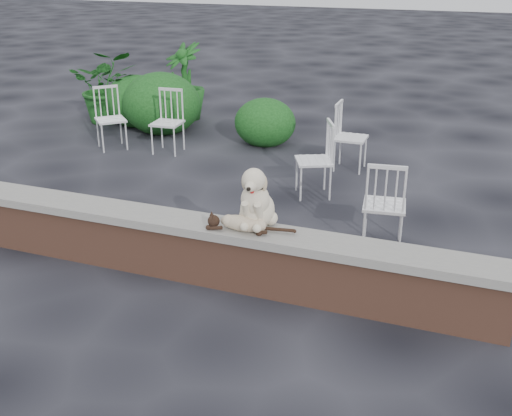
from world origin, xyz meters
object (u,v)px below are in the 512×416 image
(chair_b, at_px, (167,122))
(chair_d, at_px, (314,159))
(chair_c, at_px, (385,203))
(potted_plant_b, at_px, (184,82))
(chair_e, at_px, (351,137))
(cat, at_px, (243,222))
(chair_a, at_px, (111,119))
(dog, at_px, (257,195))
(potted_plant_a, at_px, (107,86))

(chair_b, bearing_deg, chair_d, -25.36)
(chair_b, bearing_deg, chair_c, -34.74)
(chair_b, bearing_deg, potted_plant_b, 104.82)
(chair_e, bearing_deg, chair_b, 93.75)
(cat, xyz_separation_m, chair_a, (-3.48, 3.29, -0.19))
(cat, relative_size, chair_a, 0.98)
(cat, bearing_deg, chair_e, 82.00)
(potted_plant_b, bearing_deg, cat, -58.53)
(dog, relative_size, chair_e, 0.62)
(chair_e, relative_size, potted_plant_b, 0.69)
(potted_plant_a, bearing_deg, cat, -46.40)
(chair_d, height_order, potted_plant_a, potted_plant_a)
(cat, xyz_separation_m, chair_c, (1.01, 1.33, -0.19))
(dog, height_order, chair_e, dog)
(dog, xyz_separation_m, chair_b, (-2.66, 3.26, -0.40))
(dog, relative_size, cat, 0.63)
(dog, distance_m, chair_e, 3.47)
(chair_d, relative_size, chair_e, 1.00)
(dog, height_order, chair_a, dog)
(chair_a, relative_size, potted_plant_a, 0.73)
(cat, distance_m, chair_b, 4.28)
(chair_d, relative_size, potted_plant_a, 0.73)
(chair_a, height_order, potted_plant_b, potted_plant_b)
(potted_plant_a, bearing_deg, chair_a, -55.27)
(chair_e, bearing_deg, dog, 178.34)
(dog, xyz_separation_m, chair_e, (0.09, 3.45, -0.40))
(chair_d, bearing_deg, potted_plant_a, -141.65)
(dog, height_order, potted_plant_a, potted_plant_a)
(chair_b, height_order, chair_e, same)
(dog, height_order, cat, dog)
(cat, bearing_deg, chair_d, 85.64)
(chair_e, height_order, potted_plant_a, potted_plant_a)
(cat, relative_size, chair_b, 0.98)
(chair_c, bearing_deg, potted_plant_a, -38.92)
(cat, bearing_deg, dog, 56.67)
(dog, relative_size, chair_b, 0.62)
(cat, bearing_deg, chair_a, 131.41)
(chair_c, height_order, potted_plant_b, potted_plant_b)
(chair_a, bearing_deg, chair_c, -68.47)
(chair_b, distance_m, potted_plant_b, 2.03)
(potted_plant_b, bearing_deg, potted_plant_a, -150.89)
(chair_c, distance_m, potted_plant_a, 6.38)
(dog, bearing_deg, potted_plant_a, 129.79)
(chair_a, distance_m, potted_plant_b, 2.05)
(chair_b, height_order, potted_plant_b, potted_plant_b)
(dog, height_order, chair_b, dog)
(chair_c, xyz_separation_m, chair_b, (-3.59, 2.08, 0.00))
(potted_plant_a, bearing_deg, potted_plant_b, 29.11)
(chair_d, distance_m, potted_plant_b, 4.31)
(chair_d, xyz_separation_m, chair_a, (-3.44, 0.84, 0.00))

